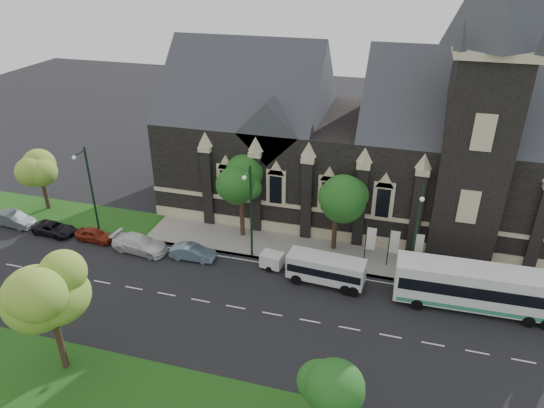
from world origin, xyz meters
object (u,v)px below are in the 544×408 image
(tree_park_east, at_px, (335,376))
(car_far_white, at_px, (140,244))
(car_far_grey, at_px, (14,219))
(tree_park_near, at_px, (52,288))
(banner_flag_center, at_px, (392,244))
(banner_flag_right, at_px, (416,247))
(tour_coach, at_px, (478,287))
(street_lamp_far, at_px, (90,186))
(car_far_black, at_px, (54,229))
(tree_walk_right, at_px, (340,193))
(street_lamp_mid, at_px, (250,208))
(banner_flag_left, at_px, (369,241))
(tree_walk_far, at_px, (42,170))
(box_trailer, at_px, (272,260))
(street_lamp_near, at_px, (416,230))
(sedan, at_px, (193,252))
(shuttle_bus, at_px, (326,269))
(tree_walk_left, at_px, (244,182))
(car_far_red, at_px, (95,235))

(tree_park_east, relative_size, car_far_white, 1.17)
(car_far_white, xyz_separation_m, car_far_grey, (-14.66, 0.76, -0.03))
(tree_park_near, xyz_separation_m, banner_flag_center, (20.06, 17.77, -4.03))
(banner_flag_center, bearing_deg, tree_park_east, -96.57)
(banner_flag_right, bearing_deg, tour_coach, -39.36)
(street_lamp_far, height_order, car_far_black, street_lamp_far)
(tree_walk_right, distance_m, tour_coach, 13.68)
(street_lamp_mid, bearing_deg, tree_park_near, -116.10)
(banner_flag_left, bearing_deg, car_far_white, -169.74)
(tour_coach, xyz_separation_m, car_far_white, (-29.36, 0.19, -1.19))
(tree_walk_far, distance_m, box_trailer, 26.71)
(street_lamp_near, height_order, sedan, street_lamp_near)
(banner_flag_right, height_order, car_far_black, banner_flag_right)
(shuttle_bus, xyz_separation_m, car_far_grey, (-32.20, 0.92, -0.70))
(sedan, bearing_deg, street_lamp_near, -86.98)
(car_far_black, bearing_deg, tree_park_east, -111.83)
(tree_walk_right, height_order, tree_walk_far, tree_walk_right)
(tree_walk_left, bearing_deg, car_far_grey, -168.60)
(tree_walk_left, distance_m, street_lamp_near, 16.22)
(sedan, height_order, car_far_red, sedan)
(shuttle_bus, bearing_deg, sedan, -177.43)
(tree_walk_right, xyz_separation_m, car_far_black, (-27.20, -4.98, -5.21))
(car_far_grey, bearing_deg, street_lamp_near, -83.89)
(tree_walk_far, bearing_deg, tree_walk_right, 0.99)
(car_far_black, bearing_deg, tree_park_near, -135.20)
(car_far_red, bearing_deg, street_lamp_far, 26.60)
(street_lamp_far, bearing_deg, car_far_white, -17.68)
(street_lamp_mid, height_order, car_far_grey, street_lamp_mid)
(tree_walk_left, height_order, car_far_black, tree_walk_left)
(car_far_red, bearing_deg, banner_flag_center, -80.61)
(car_far_red, bearing_deg, banner_flag_right, -81.06)
(street_lamp_far, distance_m, shuttle_bus, 23.62)
(tree_walk_right, xyz_separation_m, tree_walk_left, (-9.01, -0.01, -0.08))
(tree_park_near, bearing_deg, box_trailer, 55.77)
(tree_walk_left, relative_size, street_lamp_mid, 0.85)
(tree_walk_left, height_order, box_trailer, tree_walk_left)
(street_lamp_near, height_order, shuttle_bus, street_lamp_near)
(street_lamp_far, distance_m, box_trailer, 18.81)
(car_far_white, bearing_deg, car_far_grey, 92.36)
(tour_coach, bearing_deg, shuttle_bus, 178.27)
(tour_coach, height_order, car_far_white, tour_coach)
(street_lamp_far, bearing_deg, sedan, -8.66)
(street_lamp_near, height_order, car_far_red, street_lamp_near)
(banner_flag_center, bearing_deg, tour_coach, -30.04)
(banner_flag_left, height_order, sedan, banner_flag_left)
(tour_coach, height_order, car_far_grey, tour_coach)
(sedan, relative_size, car_far_black, 0.94)
(banner_flag_left, xyz_separation_m, tour_coach, (8.78, -3.92, -0.41))
(tree_park_near, xyz_separation_m, banner_flag_right, (22.06, 17.77, -4.03))
(box_trailer, bearing_deg, banner_flag_center, 23.97)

